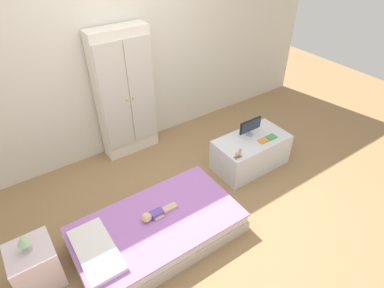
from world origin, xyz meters
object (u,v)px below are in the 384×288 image
at_px(tv_stand, 250,152).
at_px(nightstand, 35,266).
at_px(rocking_horse_toy, 239,153).
at_px(tv_monitor, 250,126).
at_px(book_green, 271,137).
at_px(bed, 158,229).
at_px(table_lamp, 23,241).
at_px(wardrobe, 125,95).
at_px(doll, 153,215).
at_px(book_orange, 263,141).

bearing_deg(tv_stand, nightstand, -177.17).
bearing_deg(tv_stand, rocking_horse_toy, -155.26).
bearing_deg(nightstand, rocking_horse_toy, -1.14).
height_order(nightstand, tv_stand, nightstand).
xyz_separation_m(tv_stand, tv_monitor, (0.03, 0.09, 0.34)).
bearing_deg(nightstand, tv_stand, 2.83).
distance_m(tv_monitor, book_green, 0.30).
distance_m(bed, table_lamp, 1.21).
bearing_deg(nightstand, tv_monitor, 4.64).
height_order(table_lamp, book_green, table_lamp).
distance_m(nightstand, table_lamp, 0.35).
bearing_deg(wardrobe, doll, -107.39).
relative_size(tv_monitor, rocking_horse_toy, 2.79).
bearing_deg(wardrobe, rocking_horse_toy, -62.66).
bearing_deg(rocking_horse_toy, table_lamp, 178.86).
bearing_deg(doll, book_green, 4.90).
relative_size(tv_stand, rocking_horse_toy, 8.04).
distance_m(bed, tv_stand, 1.59).
xyz_separation_m(table_lamp, wardrobe, (1.56, 1.34, 0.27)).
relative_size(bed, book_orange, 12.73).
bearing_deg(tv_stand, book_green, -28.44).
distance_m(wardrobe, book_orange, 1.81).
xyz_separation_m(bed, book_orange, (1.62, 0.21, 0.31)).
relative_size(bed, tv_monitor, 5.04).
xyz_separation_m(wardrobe, tv_stand, (1.10, -1.20, -0.63)).
xyz_separation_m(nightstand, wardrobe, (1.56, 1.34, 0.62)).
bearing_deg(wardrobe, book_green, -45.23).
relative_size(bed, tv_stand, 1.75).
relative_size(table_lamp, wardrobe, 0.11).
xyz_separation_m(table_lamp, tv_monitor, (2.69, 0.22, -0.01)).
bearing_deg(rocking_horse_toy, wardrobe, 117.34).
bearing_deg(nightstand, wardrobe, 40.58).
bearing_deg(book_orange, table_lamp, -179.65).
bearing_deg(tv_monitor, bed, -165.32).
distance_m(table_lamp, tv_stand, 2.68).
height_order(wardrobe, tv_stand, wardrobe).
distance_m(doll, table_lamp, 1.14).
distance_m(bed, tv_monitor, 1.69).
relative_size(bed, book_green, 13.52).
height_order(doll, wardrobe, wardrobe).
height_order(wardrobe, rocking_horse_toy, wardrobe).
bearing_deg(bed, nightstand, 169.99).
distance_m(tv_stand, rocking_horse_toy, 0.50).
bearing_deg(nightstand, book_green, 0.34).
distance_m(doll, book_orange, 1.64).
distance_m(bed, doll, 0.18).
distance_m(table_lamp, book_orange, 2.73).
bearing_deg(rocking_horse_toy, tv_monitor, 32.52).
bearing_deg(doll, tv_stand, 9.69).
relative_size(doll, tv_monitor, 1.20).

